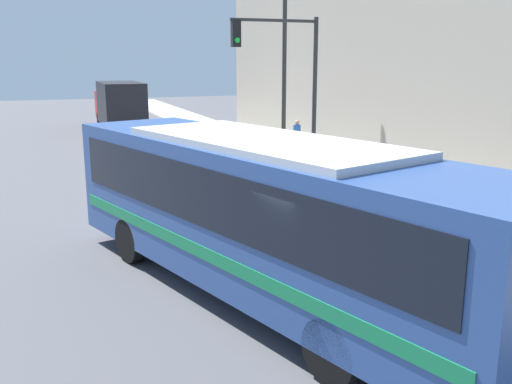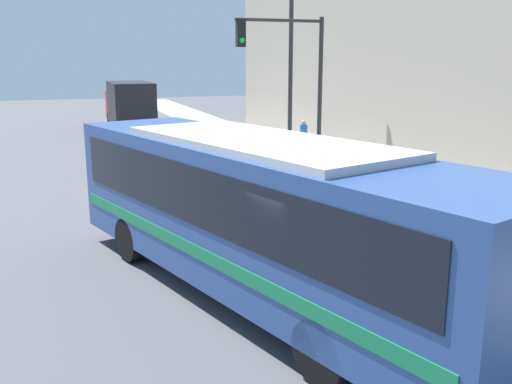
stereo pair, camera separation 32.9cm
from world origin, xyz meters
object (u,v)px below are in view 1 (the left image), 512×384
object	(u,v)px
parking_meter	(317,156)
street_lamp	(277,49)
fire_hydrant	(440,220)
delivery_truck	(119,104)
traffic_light_pole	(288,70)
city_bus	(263,207)
pedestrian_near_corner	(297,138)

from	to	relation	value
parking_meter	street_lamp	bearing A→B (deg)	91.10
fire_hydrant	street_lamp	xyz separation A→B (m)	(-0.07, 10.57, 4.34)
delivery_truck	traffic_light_pole	bearing A→B (deg)	-79.26
city_bus	street_lamp	bearing A→B (deg)	48.82
street_lamp	fire_hydrant	bearing A→B (deg)	-89.62
pedestrian_near_corner	city_bus	bearing A→B (deg)	-117.07
traffic_light_pole	parking_meter	distance (m)	3.22
traffic_light_pole	street_lamp	xyz separation A→B (m)	(0.85, 3.03, 0.79)
fire_hydrant	city_bus	bearing A→B (deg)	-162.01
fire_hydrant	parking_meter	xyz separation A→B (m)	(-0.00, 6.90, 0.54)
city_bus	street_lamp	size ratio (longest dim) A/B	1.37
parking_meter	pedestrian_near_corner	distance (m)	5.27
traffic_light_pole	parking_meter	size ratio (longest dim) A/B	4.32
city_bus	pedestrian_near_corner	world-z (taller)	city_bus
city_bus	street_lamp	distance (m)	13.85
pedestrian_near_corner	parking_meter	bearing A→B (deg)	-106.55
delivery_truck	fire_hydrant	distance (m)	26.55
fire_hydrant	pedestrian_near_corner	size ratio (longest dim) A/B	0.44
parking_meter	pedestrian_near_corner	size ratio (longest dim) A/B	0.81
city_bus	parking_meter	bearing A→B (deg)	40.19
city_bus	traffic_light_pole	world-z (taller)	traffic_light_pole
traffic_light_pole	pedestrian_near_corner	bearing A→B (deg)	61.20
parking_meter	pedestrian_near_corner	xyz separation A→B (m)	(1.50, 5.05, -0.06)
street_lamp	pedestrian_near_corner	xyz separation A→B (m)	(1.57, 1.38, -3.87)
parking_meter	city_bus	bearing A→B (deg)	-122.43
city_bus	parking_meter	distance (m)	10.32
fire_hydrant	parking_meter	size ratio (longest dim) A/B	0.54
delivery_truck	parking_meter	world-z (taller)	delivery_truck
delivery_truck	pedestrian_near_corner	size ratio (longest dim) A/B	4.69
city_bus	traffic_light_pole	distance (m)	10.65
city_bus	traffic_light_pole	bearing A→B (deg)	46.39
city_bus	street_lamp	xyz separation A→B (m)	(5.45, 12.36, 3.07)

